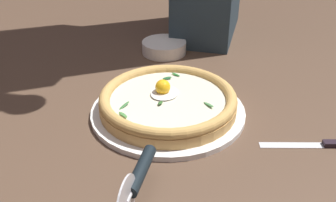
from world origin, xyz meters
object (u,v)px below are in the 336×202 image
object	(u,v)px
side_bowl	(164,47)
table_knife	(329,144)
pizza_cutter	(137,179)
pizza	(168,100)

from	to	relation	value
side_bowl	table_knife	distance (m)	0.56
pizza_cutter	table_knife	size ratio (longest dim) A/B	0.91
pizza	table_knife	bearing A→B (deg)	-79.22
side_bowl	pizza_cutter	xyz separation A→B (m)	(-0.53, -0.28, 0.03)
pizza	pizza_cutter	size ratio (longest dim) A/B	1.78
table_knife	side_bowl	bearing A→B (deg)	67.09
table_knife	pizza	bearing A→B (deg)	100.78
pizza	side_bowl	size ratio (longest dim) A/B	2.31
pizza	pizza_cutter	distance (m)	0.27
pizza_cutter	pizza	bearing A→B (deg)	20.77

